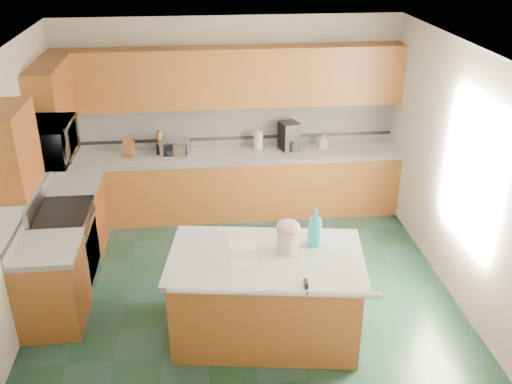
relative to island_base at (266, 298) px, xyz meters
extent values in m
plane|color=black|center=(-0.14, 0.64, -0.43)|extent=(4.60, 4.60, 0.00)
plane|color=white|center=(-0.14, 0.64, 2.27)|extent=(4.60, 4.60, 0.00)
cube|color=beige|center=(-0.14, 2.96, 0.92)|extent=(4.60, 0.04, 2.70)
cube|color=beige|center=(-0.14, -1.68, 0.92)|extent=(4.60, 0.04, 2.70)
cube|color=beige|center=(-2.46, 0.64, 0.92)|extent=(0.04, 4.60, 2.70)
cube|color=beige|center=(2.18, 0.64, 0.92)|extent=(0.04, 4.60, 2.70)
cube|color=#58250F|center=(-0.14, 2.64, 0.00)|extent=(4.60, 0.60, 0.86)
cube|color=white|center=(-0.14, 2.64, 0.46)|extent=(4.60, 0.64, 0.06)
cube|color=#58250F|center=(-0.14, 2.78, 1.51)|extent=(4.60, 0.33, 0.78)
cube|color=silver|center=(-0.14, 2.93, 0.81)|extent=(4.60, 0.02, 0.63)
cube|color=black|center=(-0.14, 2.92, 0.61)|extent=(4.60, 0.01, 0.05)
cube|color=#58250F|center=(-2.14, 1.93, 0.00)|extent=(0.60, 0.82, 0.86)
cube|color=white|center=(-2.14, 1.93, 0.46)|extent=(0.64, 0.82, 0.06)
cube|color=#58250F|center=(-2.14, 0.40, 0.00)|extent=(0.60, 0.72, 0.86)
cube|color=white|center=(-2.14, 0.40, 0.46)|extent=(0.64, 0.72, 0.06)
cube|color=silver|center=(-2.43, 1.19, 0.81)|extent=(0.02, 2.30, 0.63)
cube|color=black|center=(-2.42, 1.19, 0.61)|extent=(0.01, 2.30, 0.05)
cube|color=#58250F|center=(-2.28, 2.07, 1.51)|extent=(0.33, 1.09, 0.78)
cube|color=#58250F|center=(-2.28, 0.40, 1.51)|extent=(0.33, 0.72, 0.78)
cube|color=#B7B7BC|center=(-2.14, 1.14, 0.01)|extent=(0.60, 0.76, 0.88)
cube|color=black|center=(-1.85, 1.14, -0.03)|extent=(0.02, 0.68, 0.55)
cube|color=black|center=(-2.14, 1.14, 0.47)|extent=(0.62, 0.78, 0.04)
cylinder|color=#B7B7BC|center=(-1.82, 1.14, 0.35)|extent=(0.02, 0.66, 0.02)
cube|color=#B7B7BC|center=(-2.40, 1.14, 0.59)|extent=(0.06, 0.76, 0.18)
imported|color=#B7B7BC|center=(-2.14, 1.14, 1.30)|extent=(0.50, 0.73, 0.41)
cube|color=#58250F|center=(0.00, 0.00, 0.00)|extent=(1.89, 1.25, 0.86)
cube|color=white|center=(0.00, 0.00, 0.46)|extent=(2.00, 1.36, 0.06)
cylinder|color=white|center=(0.00, -0.55, 0.46)|extent=(1.85, 0.33, 0.06)
cylinder|color=silver|center=(0.22, 0.07, 0.60)|extent=(0.24, 0.24, 0.22)
ellipsoid|color=#EDA8BA|center=(0.22, 0.07, 0.75)|extent=(0.23, 0.23, 0.15)
cylinder|color=tan|center=(0.22, 0.07, 0.80)|extent=(0.08, 0.03, 0.03)
sphere|color=tan|center=(0.18, 0.07, 0.80)|extent=(0.04, 0.04, 0.04)
sphere|color=tan|center=(0.26, 0.07, 0.80)|extent=(0.04, 0.04, 0.04)
imported|color=#24ABBE|center=(0.50, 0.16, 0.68)|extent=(0.15, 0.16, 0.39)
cube|color=white|center=(-0.22, -0.07, 0.49)|extent=(0.29, 0.25, 0.00)
cube|color=white|center=(-0.21, 0.20, 0.49)|extent=(0.26, 0.20, 0.00)
cube|color=black|center=(0.29, -0.53, 0.50)|extent=(0.03, 0.10, 0.09)
cylinder|color=black|center=(0.29, -0.59, 0.48)|extent=(0.02, 0.07, 0.02)
cube|color=#472814|center=(-1.53, 2.69, 0.61)|extent=(0.16, 0.20, 0.26)
cylinder|color=black|center=(-1.12, 2.72, 0.56)|extent=(0.11, 0.11, 0.13)
cylinder|color=#472814|center=(-1.12, 2.72, 0.72)|extent=(0.06, 0.06, 0.20)
cube|color=#B7B7BC|center=(-0.91, 2.69, 0.59)|extent=(0.42, 0.36, 0.21)
cube|color=black|center=(-0.91, 2.58, 0.59)|extent=(0.32, 0.01, 0.17)
cylinder|color=white|center=(0.23, 2.74, 0.62)|extent=(0.12, 0.12, 0.27)
cylinder|color=#B7B7BC|center=(0.23, 2.74, 0.50)|extent=(0.18, 0.18, 0.01)
cylinder|color=#4E86C6|center=(0.67, 2.70, 0.64)|extent=(0.18, 0.18, 0.30)
cylinder|color=#4E86C6|center=(0.67, 2.70, 0.81)|extent=(0.09, 0.09, 0.04)
cube|color=black|center=(0.64, 2.72, 0.68)|extent=(0.30, 0.31, 0.39)
cylinder|color=black|center=(0.64, 2.66, 0.57)|extent=(0.16, 0.16, 0.16)
imported|color=white|center=(1.13, 2.69, 0.59)|extent=(0.13, 0.13, 0.20)
cylinder|color=red|center=(1.13, 2.69, 0.71)|extent=(0.02, 0.02, 0.03)
cube|color=white|center=(2.15, 0.44, 1.07)|extent=(0.02, 1.40, 1.10)
camera|label=1|loc=(-0.58, -4.58, 3.40)|focal=40.00mm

